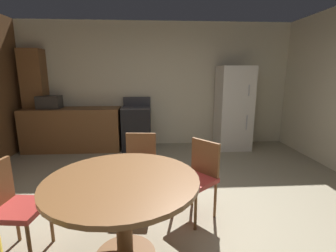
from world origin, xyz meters
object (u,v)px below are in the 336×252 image
object	(u,v)px
oven_range	(137,128)
chair_north	(140,164)
refrigerator	(233,108)
dining_table	(123,195)
microwave	(49,102)
chair_west	(11,203)
chair_northeast	(198,174)

from	to	relation	value
oven_range	chair_north	bearing A→B (deg)	-85.29
refrigerator	dining_table	world-z (taller)	refrigerator
microwave	chair_west	xyz separation A→B (m)	(0.88, -3.10, -0.53)
microwave	chair_northeast	xyz separation A→B (m)	(2.63, -2.58, -0.53)
microwave	chair_northeast	bearing A→B (deg)	-44.47
refrigerator	dining_table	xyz separation A→B (m)	(-1.99, -3.16, -0.27)
oven_range	chair_north	distance (m)	2.24
microwave	chair_west	size ratio (longest dim) A/B	0.51
chair_north	oven_range	bearing A→B (deg)	-169.86
microwave	chair_northeast	size ratio (longest dim) A/B	0.51
oven_range	refrigerator	size ratio (longest dim) A/B	0.62
dining_table	chair_north	distance (m)	0.99
refrigerator	chair_north	size ratio (longest dim) A/B	2.02
dining_table	chair_west	size ratio (longest dim) A/B	1.47
microwave	dining_table	bearing A→B (deg)	-59.83
chair_northeast	refrigerator	bearing A→B (deg)	-155.34
microwave	chair_north	world-z (taller)	microwave
refrigerator	chair_northeast	distance (m)	2.84
chair_west	dining_table	bearing A→B (deg)	-0.00
oven_range	chair_north	xyz separation A→B (m)	(0.18, -2.23, 0.03)
microwave	chair_north	bearing A→B (deg)	-48.64
dining_table	chair_north	xyz separation A→B (m)	(0.09, 0.98, -0.11)
refrigerator	chair_north	distance (m)	2.91
refrigerator	chair_northeast	xyz separation A→B (m)	(-1.23, -2.53, -0.38)
microwave	chair_northeast	distance (m)	3.72
microwave	chair_west	distance (m)	3.27
oven_range	refrigerator	world-z (taller)	refrigerator
dining_table	chair_west	xyz separation A→B (m)	(-0.98, 0.11, -0.11)
chair_northeast	microwave	bearing A→B (deg)	-83.93
oven_range	chair_northeast	size ratio (longest dim) A/B	1.26
chair_northeast	chair_west	bearing A→B (deg)	-22.97
refrigerator	microwave	bearing A→B (deg)	179.26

